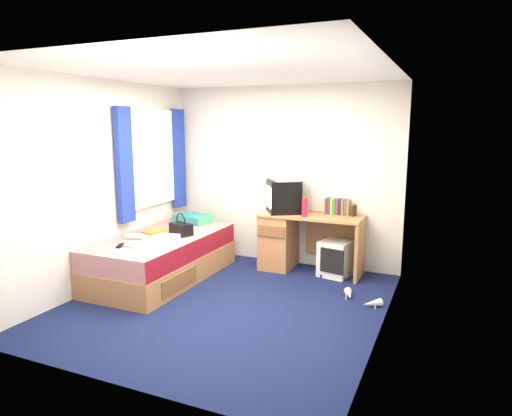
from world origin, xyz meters
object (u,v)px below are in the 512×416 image
at_px(remote_control, 120,246).
at_px(desk, 291,239).
at_px(crt_tv, 283,196).
at_px(magazine, 154,231).
at_px(colour_swatch_fan, 129,246).
at_px(picture_frame, 354,211).
at_px(pillow, 193,219).
at_px(towel, 166,240).
at_px(bed, 163,257).
at_px(handbag, 181,229).
at_px(storage_cube, 336,258).
at_px(water_bottle, 134,236).
at_px(aerosol_can, 306,206).
at_px(white_heels, 360,299).
at_px(pink_water_bottle, 305,208).
at_px(vcr, 284,177).

bearing_deg(remote_control, desk, 24.78).
xyz_separation_m(crt_tv, magazine, (-1.43, -0.87, -0.42)).
xyz_separation_m(magazine, colour_swatch_fan, (0.18, -0.72, -0.00)).
bearing_deg(picture_frame, desk, -159.39).
bearing_deg(pillow, towel, -74.00).
bearing_deg(colour_swatch_fan, bed, 85.51).
xyz_separation_m(handbag, colour_swatch_fan, (-0.23, -0.71, -0.07)).
height_order(storage_cube, magazine, magazine).
xyz_separation_m(storage_cube, water_bottle, (-2.16, -1.21, 0.35)).
relative_size(aerosol_can, magazine, 0.64).
height_order(storage_cube, crt_tv, crt_tv).
xyz_separation_m(water_bottle, white_heels, (2.62, 0.45, -0.54)).
distance_m(pillow, pink_water_bottle, 1.64).
bearing_deg(bed, remote_control, -103.32).
bearing_deg(pink_water_bottle, crt_tv, 154.28).
relative_size(pink_water_bottle, remote_control, 1.40).
relative_size(colour_swatch_fan, white_heels, 0.47).
relative_size(pink_water_bottle, magazine, 0.80).
distance_m(picture_frame, white_heels, 1.26).
xyz_separation_m(picture_frame, remote_control, (-2.25, -1.74, -0.27)).
distance_m(crt_tv, water_bottle, 1.95).
relative_size(crt_tv, magazine, 2.03).
bearing_deg(water_bottle, desk, 39.60).
xyz_separation_m(pillow, storage_cube, (2.00, 0.12, -0.37)).
bearing_deg(towel, storage_cube, 36.40).
bearing_deg(colour_swatch_fan, picture_frame, 38.46).
bearing_deg(pink_water_bottle, picture_frame, 27.13).
relative_size(remote_control, white_heels, 0.34).
relative_size(vcr, remote_control, 2.83).
xyz_separation_m(crt_tv, towel, (-0.95, -1.30, -0.38)).
relative_size(crt_tv, pink_water_bottle, 2.55).
distance_m(desk, aerosol_can, 0.47).
height_order(bed, vcr, vcr).
bearing_deg(magazine, pink_water_bottle, 21.61).
relative_size(picture_frame, aerosol_can, 0.78).
relative_size(water_bottle, white_heels, 0.43).
height_order(desk, towel, desk).
distance_m(handbag, colour_swatch_fan, 0.75).
bearing_deg(bed, vcr, 40.16).
height_order(vcr, magazine, vcr).
xyz_separation_m(crt_tv, pink_water_bottle, (0.34, -0.17, -0.10)).
bearing_deg(desk, picture_frame, 8.90).
bearing_deg(magazine, white_heels, 0.79).
bearing_deg(colour_swatch_fan, pillow, 90.93).
distance_m(desk, white_heels, 1.41).
xyz_separation_m(bed, colour_swatch_fan, (-0.04, -0.57, 0.28)).
bearing_deg(crt_tv, remote_control, -71.11).
relative_size(desk, towel, 4.73).
height_order(desk, water_bottle, desk).
height_order(magazine, colour_swatch_fan, magazine).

